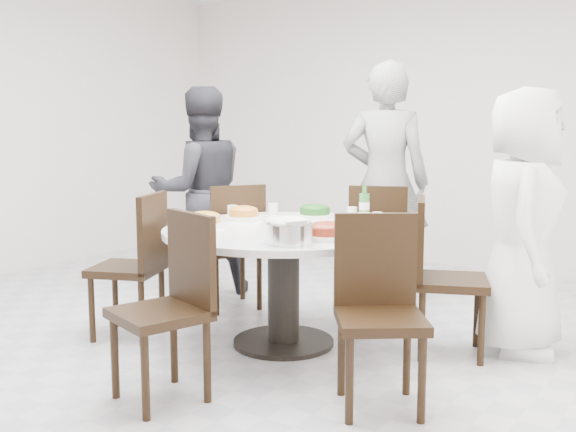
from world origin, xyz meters
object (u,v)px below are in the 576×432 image
Objects in this scene: dining_table at (283,287)px; chair_ne at (452,278)px; chair_s at (159,309)px; chair_nw at (230,246)px; chair_se at (381,315)px; chair_n at (378,246)px; soup_bowl at (193,226)px; diner_middle at (385,183)px; chair_sw at (127,265)px; rice_bowl at (290,233)px; beverage_bottle at (364,204)px; diner_right at (523,222)px; diner_left at (200,192)px.

chair_ne reaches higher than dining_table.
chair_s reaches higher than dining_table.
chair_nw is 2.05m from chair_se.
soup_bowl is (-0.43, -1.56, 0.32)m from chair_n.
dining_table is at bearing 71.00° from diner_middle.
chair_ne and chair_s have the same top height.
diner_middle is (0.02, 1.36, 0.56)m from dining_table.
chair_ne and chair_sw have the same top height.
chair_ne is 3.66× the size of rice_bowl.
beverage_bottle is (1.21, 1.00, 0.39)m from chair_sw.
chair_se is at bearing 46.17° from chair_s.
soup_bowl is 1.18m from beverage_bottle.
dining_table is 0.93× the size of diner_right.
diner_middle reaches higher than chair_se.
diner_middle is (-0.08, 0.26, 0.46)m from chair_n.
diner_right is (1.26, 0.73, 0.43)m from dining_table.
chair_se is (0.01, -0.95, 0.00)m from chair_ne.
chair_n is 1.83m from chair_se.
rice_bowl is (-0.92, -1.14, -0.00)m from diner_right.
chair_ne is at bearing -10.65° from beverage_bottle.
chair_sw is at bearing 43.68° from diner_middle.
diner_right is 2.57m from diner_left.
chair_se reaches higher than soup_bowl.
soup_bowl is (0.98, -1.14, -0.05)m from diner_left.
rice_bowl is at bearing 133.63° from chair_se.
chair_ne is 2.07m from chair_sw.
beverage_bottle reaches higher than chair_n.
diner_left is (-2.25, 0.26, 0.37)m from chair_ne.
chair_ne is 1.00× the size of chair_se.
soup_bowl is (-1.59, -1.18, -0.01)m from diner_right.
chair_nw is 1.00× the size of chair_se.
diner_left is (-1.31, 0.69, 0.47)m from dining_table.
chair_n is 4.06× the size of beverage_bottle.
diner_middle reaches higher than rice_bowl.
soup_bowl is (-1.28, 0.07, 0.32)m from chair_se.
rice_bowl is at bearing 123.76° from diner_right.
beverage_bottle is (0.27, 0.56, 0.49)m from dining_table.
chair_s is at bearing 127.26° from diner_right.
dining_table is 1.55m from diner_left.
diner_middle is at bearing 128.42° from chair_sw.
chair_s is 0.59× the size of diner_right.
diner_right reaches higher than beverage_bottle.
diner_right is (0.32, 0.30, 0.33)m from chair_ne.
chair_nw is 0.63m from diner_left.
chair_sw is at bearing 51.40° from diner_left.
rice_bowl is (0.34, -0.42, 0.43)m from dining_table.
diner_middle reaches higher than chair_nw.
diner_right is (2.10, 0.24, 0.33)m from chair_nw.
dining_table is 1.58× the size of chair_s.
chair_n is 1.00× the size of chair_s.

